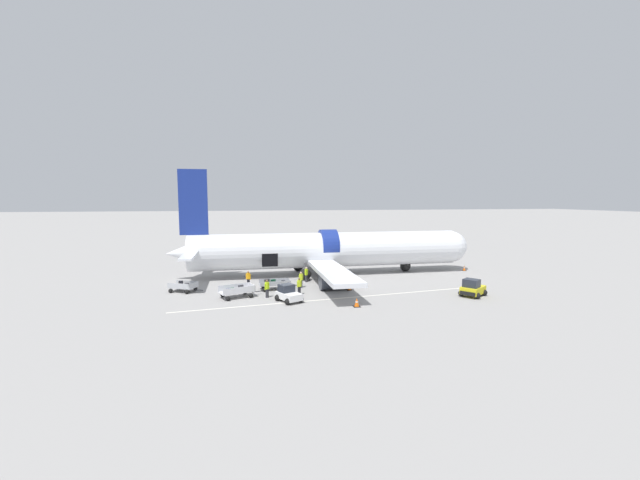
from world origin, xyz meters
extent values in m
plane|color=gray|center=(0.00, 0.00, 0.00)|extent=(500.00, 500.00, 0.00)
cube|color=silver|center=(-1.61, -5.32, 0.00)|extent=(28.27, 3.60, 0.01)
cylinder|color=white|center=(-0.14, 5.70, 2.89)|extent=(31.04, 3.99, 3.99)
sphere|color=white|center=(15.38, 5.70, 2.89)|extent=(3.79, 3.79, 3.79)
cone|color=white|center=(-15.66, 5.70, 2.89)|extent=(4.59, 3.67, 3.67)
cylinder|color=navy|center=(-0.14, 5.66, 3.25)|extent=(1.86, 4.00, 4.00)
cube|color=navy|center=(-14.91, 5.70, 8.39)|extent=(2.99, 0.28, 7.01)
cube|color=white|center=(-14.94, 1.90, 3.29)|extent=(1.20, 7.60, 0.20)
cube|color=white|center=(-14.94, 9.50, 3.29)|extent=(1.20, 7.60, 0.20)
cube|color=white|center=(-1.38, -1.68, 1.79)|extent=(2.86, 13.57, 0.40)
cube|color=white|center=(-1.38, 13.08, 1.79)|extent=(2.86, 13.57, 0.40)
cylinder|color=#333842|center=(-1.18, -1.99, 1.00)|extent=(2.84, 1.94, 1.94)
cylinder|color=#333842|center=(-1.18, 13.39, 1.00)|extent=(2.84, 1.94, 1.94)
cube|color=black|center=(-6.97, 3.73, 2.19)|extent=(1.70, 0.12, 1.40)
cylinder|color=#56565B|center=(9.48, 5.70, 1.26)|extent=(0.22, 0.22, 1.25)
sphere|color=black|center=(9.48, 5.70, 0.63)|extent=(1.27, 1.27, 1.27)
cylinder|color=#56565B|center=(-3.24, 3.01, 1.26)|extent=(0.22, 0.22, 1.25)
sphere|color=black|center=(-3.24, 3.01, 0.63)|extent=(1.27, 1.27, 1.27)
cylinder|color=#56565B|center=(-3.24, 8.39, 1.26)|extent=(0.22, 0.22, 1.25)
sphere|color=black|center=(-3.24, 8.39, 0.63)|extent=(1.27, 1.27, 1.27)
cube|color=yellow|center=(10.56, -6.82, 0.56)|extent=(2.80, 2.61, 0.65)
cube|color=#232833|center=(10.22, -7.07, 1.25)|extent=(1.62, 1.67, 0.72)
cube|color=black|center=(9.56, -7.55, 0.43)|extent=(0.90, 1.17, 0.32)
sphere|color=black|center=(9.48, -6.71, 0.28)|extent=(0.56, 0.56, 0.56)
sphere|color=black|center=(10.33, -7.88, 0.28)|extent=(0.56, 0.56, 0.56)
sphere|color=black|center=(10.78, -5.77, 0.28)|extent=(0.56, 0.56, 0.56)
sphere|color=black|center=(11.63, -6.93, 0.28)|extent=(0.56, 0.56, 0.56)
cube|color=white|center=(-6.01, -5.55, 0.52)|extent=(2.25, 2.73, 0.56)
cube|color=#232833|center=(-6.19, -5.17, 1.12)|extent=(1.50, 1.46, 0.65)
cube|color=black|center=(-6.55, -4.43, 0.41)|extent=(1.14, 0.64, 0.28)
sphere|color=black|center=(-5.79, -4.54, 0.28)|extent=(0.56, 0.56, 0.56)
sphere|color=black|center=(-6.94, -5.10, 0.28)|extent=(0.56, 0.56, 0.56)
sphere|color=black|center=(-5.08, -5.99, 0.28)|extent=(0.56, 0.56, 0.56)
sphere|color=black|center=(-6.22, -6.55, 0.28)|extent=(0.56, 0.56, 0.56)
cube|color=#999BA0|center=(-6.84, -0.81, 0.55)|extent=(3.04, 1.64, 0.05)
cube|color=#999BA0|center=(-5.39, -0.73, 0.76)|extent=(0.14, 1.49, 0.38)
cube|color=#999BA0|center=(-6.81, -1.52, 0.76)|extent=(2.91, 0.21, 0.38)
cube|color=#999BA0|center=(-6.88, -0.10, 0.76)|extent=(2.91, 0.21, 0.38)
cube|color=#333338|center=(-4.91, -0.71, 0.31)|extent=(0.90, 0.13, 0.06)
sphere|color=black|center=(-5.77, -1.50, 0.20)|extent=(0.40, 0.40, 0.40)
sphere|color=black|center=(-5.85, -0.01, 0.20)|extent=(0.40, 0.40, 0.40)
sphere|color=black|center=(-7.84, -1.61, 0.20)|extent=(0.40, 0.40, 0.40)
sphere|color=black|center=(-7.92, -0.12, 0.20)|extent=(0.40, 0.40, 0.40)
cube|color=#14472D|center=(-7.01, -1.07, 0.82)|extent=(0.50, 0.31, 0.49)
cube|color=#2D2D33|center=(-7.60, -0.92, 0.82)|extent=(0.54, 0.30, 0.50)
cube|color=black|center=(-6.03, -0.98, 0.74)|extent=(0.37, 0.27, 0.34)
cube|color=silver|center=(-10.43, -3.22, 0.52)|extent=(3.30, 2.45, 0.05)
cube|color=silver|center=(-9.06, -2.73, 0.81)|extent=(0.58, 1.46, 0.53)
cube|color=silver|center=(-10.18, -3.91, 0.81)|extent=(2.75, 1.04, 0.53)
cube|color=silver|center=(-10.68, -2.52, 0.81)|extent=(2.75, 1.04, 0.53)
cube|color=#333338|center=(-8.61, -2.56, 0.30)|extent=(0.87, 0.38, 0.06)
sphere|color=black|center=(-9.19, -3.59, 0.20)|extent=(0.40, 0.40, 0.40)
sphere|color=black|center=(-9.71, -2.14, 0.20)|extent=(0.40, 0.40, 0.40)
sphere|color=black|center=(-11.14, -4.29, 0.20)|extent=(0.40, 0.40, 0.40)
sphere|color=black|center=(-11.66, -2.84, 0.20)|extent=(0.40, 0.40, 0.40)
cube|color=#14472D|center=(-10.87, -3.34, 0.73)|extent=(0.54, 0.43, 0.36)
cube|color=#1E2347|center=(-11.13, -3.78, 0.77)|extent=(0.43, 0.38, 0.44)
cube|color=#2D2D33|center=(-10.05, -2.89, 0.79)|extent=(0.49, 0.36, 0.49)
cube|color=#B7BABF|center=(-15.43, 0.02, 0.43)|extent=(2.83, 2.36, 0.05)
cube|color=#B7BABF|center=(-14.36, -0.50, 0.69)|extent=(0.68, 1.31, 0.47)
cube|color=#B7BABF|center=(-15.73, -0.59, 0.69)|extent=(2.19, 1.10, 0.47)
cube|color=#B7BABF|center=(-15.13, 0.64, 0.69)|extent=(2.19, 1.10, 0.47)
cube|color=#333338|center=(-13.92, -0.71, 0.25)|extent=(0.84, 0.47, 0.06)
sphere|color=black|center=(-14.97, -1.00, 0.20)|extent=(0.40, 0.40, 0.40)
sphere|color=black|center=(-14.35, 0.29, 0.20)|extent=(0.40, 0.40, 0.40)
sphere|color=black|center=(-16.51, -0.25, 0.20)|extent=(0.40, 0.40, 0.40)
sphere|color=black|center=(-15.89, 1.04, 0.20)|extent=(0.40, 0.40, 0.40)
cube|color=#2D2D33|center=(-15.09, 0.05, 0.63)|extent=(0.42, 0.27, 0.35)
cube|color=olive|center=(-15.72, 0.46, 0.63)|extent=(0.40, 0.28, 0.35)
cube|color=black|center=(-15.60, -0.05, 0.76)|extent=(0.41, 0.30, 0.61)
cylinder|color=black|center=(-9.33, 0.99, 0.39)|extent=(0.39, 0.39, 0.78)
cylinder|color=orange|center=(-9.33, 0.99, 1.08)|extent=(0.50, 0.50, 0.61)
sphere|color=#9E7556|center=(-9.33, 0.99, 1.49)|extent=(0.21, 0.21, 0.21)
cylinder|color=orange|center=(-9.51, 1.11, 1.01)|extent=(0.16, 0.16, 0.56)
cylinder|color=orange|center=(-9.14, 0.88, 1.01)|extent=(0.16, 0.16, 0.56)
cylinder|color=black|center=(-4.80, -3.25, 0.38)|extent=(0.39, 0.39, 0.76)
cylinder|color=#CCE523|center=(-4.80, -3.25, 1.06)|extent=(0.49, 0.49, 0.60)
sphere|color=brown|center=(-4.80, -3.25, 1.46)|extent=(0.21, 0.21, 0.21)
cylinder|color=#CCE523|center=(-4.62, -3.13, 0.99)|extent=(0.16, 0.16, 0.55)
cylinder|color=#CCE523|center=(-4.97, -3.37, 0.99)|extent=(0.16, 0.16, 0.55)
cylinder|color=#2D2D33|center=(-3.27, 2.06, 0.38)|extent=(0.34, 0.34, 0.77)
cylinder|color=#B7E019|center=(-3.27, 2.06, 1.07)|extent=(0.44, 0.44, 0.60)
sphere|color=beige|center=(-3.27, 2.06, 1.48)|extent=(0.21, 0.21, 0.21)
cylinder|color=#B7E019|center=(-3.22, 2.26, 1.00)|extent=(0.14, 0.14, 0.55)
cylinder|color=#B7E019|center=(-3.33, 1.85, 1.00)|extent=(0.14, 0.14, 0.55)
cylinder|color=#2D2D33|center=(-7.76, -3.75, 0.39)|extent=(0.40, 0.40, 0.78)
cylinder|color=#B7E019|center=(-7.76, -3.75, 1.09)|extent=(0.51, 0.51, 0.61)
sphere|color=brown|center=(-7.76, -3.75, 1.50)|extent=(0.22, 0.22, 0.22)
cylinder|color=#B7E019|center=(-7.59, -3.61, 1.02)|extent=(0.16, 0.16, 0.56)
cylinder|color=#B7E019|center=(-7.93, -3.89, 1.02)|extent=(0.16, 0.16, 0.56)
cylinder|color=#1E2338|center=(-4.22, -0.47, 0.38)|extent=(0.39, 0.39, 0.77)
cylinder|color=#CCE523|center=(-4.22, -0.47, 1.07)|extent=(0.49, 0.49, 0.60)
sphere|color=tan|center=(-4.22, -0.47, 1.48)|extent=(0.21, 0.21, 0.21)
cylinder|color=#CCE523|center=(-4.04, -0.36, 1.00)|extent=(0.16, 0.16, 0.55)
cylinder|color=#CCE523|center=(-4.40, -0.59, 1.00)|extent=(0.16, 0.16, 0.55)
cube|color=black|center=(16.73, 4.69, 0.01)|extent=(0.49, 0.49, 0.03)
cone|color=orange|center=(16.73, 4.69, 0.33)|extent=(0.36, 0.36, 0.66)
cylinder|color=white|center=(16.73, 4.69, 0.36)|extent=(0.21, 0.21, 0.08)
cube|color=black|center=(-0.77, -8.18, 0.01)|extent=(0.58, 0.58, 0.03)
cone|color=orange|center=(-0.77, -8.18, 0.37)|extent=(0.43, 0.43, 0.74)
cylinder|color=white|center=(-0.77, -8.18, 0.41)|extent=(0.25, 0.25, 0.09)
cube|color=black|center=(0.20, -2.45, 0.01)|extent=(0.47, 0.47, 0.03)
cone|color=orange|center=(0.20, -2.45, 0.36)|extent=(0.35, 0.35, 0.73)
cylinder|color=white|center=(0.20, -2.45, 0.40)|extent=(0.20, 0.20, 0.09)
camera|label=1|loc=(-9.81, -38.19, 8.79)|focal=22.00mm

